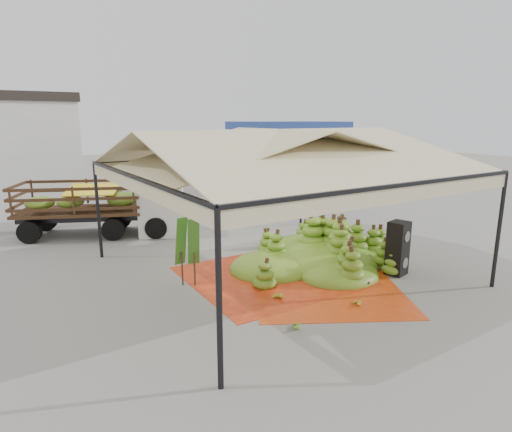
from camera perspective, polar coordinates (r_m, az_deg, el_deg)
ground at (r=12.47m, az=2.97°, el=-7.25°), size 90.00×90.00×0.00m
canopy_tent at (r=11.75m, az=3.15°, el=8.05°), size 8.10×8.10×4.00m
building_tan at (r=28.19m, az=4.23°, el=8.34°), size 6.30×5.30×4.10m
tarp_left at (r=12.03m, az=2.02°, el=-7.96°), size 4.52×4.32×0.01m
tarp_right at (r=11.37m, az=9.35°, el=-9.41°), size 5.16×5.23×0.01m
banana_heap at (r=13.11m, az=9.21°, el=-3.45°), size 7.32×6.72×1.27m
hand_yellow_a at (r=10.46m, az=13.00°, el=-11.13°), size 0.49×0.45×0.18m
hand_yellow_b at (r=10.49m, az=2.75°, el=-10.64°), size 0.52×0.47×0.20m
hand_red_a at (r=12.43m, az=10.59°, el=-6.98°), size 0.52×0.44×0.22m
hand_red_b at (r=11.69m, az=14.16°, el=-8.54°), size 0.42×0.35×0.19m
hand_green at (r=9.22m, az=4.93°, el=-14.25°), size 0.51×0.49×0.18m
hanging_bunches at (r=11.42m, az=10.73°, el=4.27°), size 4.74×0.24×0.20m
speaker_stack at (r=12.58m, az=18.37°, el=-4.09°), size 0.65×0.60×1.52m
banana_leaves at (r=11.80m, az=-9.91°, el=-8.61°), size 0.96×1.36×3.70m
vendor at (r=16.03m, az=-10.50°, el=0.01°), size 0.65×0.52×1.55m
truck_left at (r=16.92m, az=-19.01°, el=1.85°), size 6.24×4.29×2.04m
truck_right at (r=21.48m, az=4.77°, el=4.68°), size 6.17×4.20×2.01m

